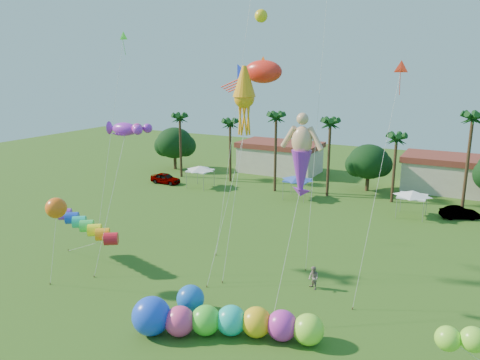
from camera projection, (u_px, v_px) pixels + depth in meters
The scene contains 17 objects.
tree_line at pixel (387, 163), 60.46m from camera, with size 69.46×8.91×11.00m.
buildings_row at pixel (348, 166), 69.18m from camera, with size 35.00×7.00×4.00m.
tent_row at pixel (296, 179), 58.59m from camera, with size 31.00×4.00×0.60m.
car_a at pixel (165, 178), 67.19m from camera, with size 1.79×4.46×1.52m, color #4C4C54.
car_b at pixel (460, 213), 51.83m from camera, with size 1.43×4.10×1.35m, color #4C4C54.
spectator_b at pixel (313, 278), 35.45m from camera, with size 0.87×0.68×1.78m, color gray.
caterpillar_inflatable at pixel (219, 321), 29.21m from camera, with size 11.72×6.14×2.46m.
blue_ball at pixel (190, 299), 32.16m from camera, with size 1.92×1.92×1.92m, color blue.
rainbow_tube at pixel (94, 235), 38.59m from camera, with size 8.72×4.09×3.48m.
green_worm at pixel (448, 339), 23.73m from camera, with size 9.84×3.59×3.86m.
orange_ball_kite at pixel (56, 208), 34.67m from camera, with size 1.91×1.59×7.07m.
merman_kite at pixel (301, 161), 31.23m from camera, with size 2.66×5.55×13.08m.
fish_kite at pixel (263, 72), 37.48m from camera, with size 5.13×7.39×17.10m.
squid_kite at pixel (244, 98), 36.45m from camera, with size 2.16×6.04×16.67m.
lobster_kite at pixel (124, 129), 38.19m from camera, with size 4.19×5.46×12.29m.
delta_kite_red at pixel (400, 73), 31.85m from camera, with size 1.86×4.48×16.93m.
delta_kite_green at pixel (123, 43), 44.69m from camera, with size 1.29×4.86×19.74m.
Camera 1 is at (14.42, -17.27, 16.60)m, focal length 35.00 mm.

